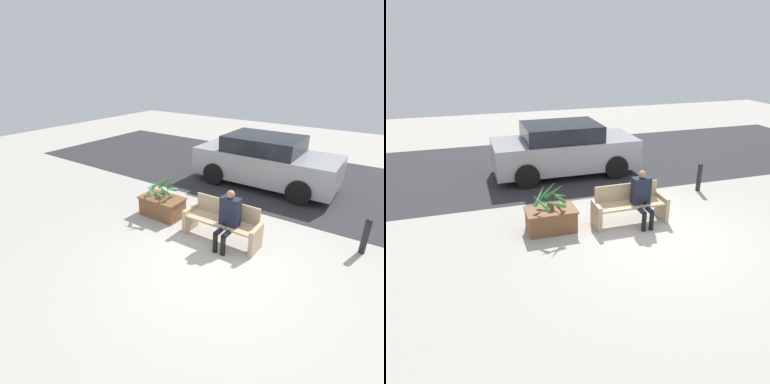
{
  "view_description": "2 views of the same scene",
  "coord_description": "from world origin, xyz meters",
  "views": [
    {
      "loc": [
        2.44,
        -4.24,
        3.54
      ],
      "look_at": [
        -1.16,
        0.96,
        0.84
      ],
      "focal_mm": 28.0,
      "sensor_mm": 36.0,
      "label": 1
    },
    {
      "loc": [
        -3.61,
        -6.19,
        3.91
      ],
      "look_at": [
        -1.47,
        0.75,
        0.9
      ],
      "focal_mm": 35.0,
      "sensor_mm": 36.0,
      "label": 2
    }
  ],
  "objects": [
    {
      "name": "bollard_post",
      "position": [
        2.36,
        1.95,
        0.41
      ],
      "size": [
        0.14,
        0.14,
        0.78
      ],
      "color": "black",
      "rests_on": "ground_plane"
    },
    {
      "name": "parked_car",
      "position": [
        -0.78,
        4.4,
        0.78
      ],
      "size": [
        4.29,
        1.98,
        1.56
      ],
      "color": "#99999E",
      "rests_on": "ground_plane"
    },
    {
      "name": "planter_box",
      "position": [
        -2.03,
        0.9,
        0.27
      ],
      "size": [
        1.09,
        0.66,
        0.5
      ],
      "color": "brown",
      "rests_on": "ground_plane"
    },
    {
      "name": "road_surface",
      "position": [
        0.0,
        5.42,
        0.0
      ],
      "size": [
        20.0,
        6.0,
        0.01
      ],
      "primitive_type": "cube",
      "color": "#2D2D30",
      "rests_on": "ground_plane"
    },
    {
      "name": "ground_plane",
      "position": [
        0.0,
        0.0,
        0.0
      ],
      "size": [
        30.0,
        30.0,
        0.0
      ],
      "primitive_type": "plane",
      "color": "#ADA89E"
    },
    {
      "name": "person_seated",
      "position": [
        -0.03,
        0.62,
        0.69
      ],
      "size": [
        0.4,
        0.58,
        1.25
      ],
      "color": "black",
      "rests_on": "ground_plane"
    },
    {
      "name": "potted_plant",
      "position": [
        -2.03,
        0.9,
        0.77
      ],
      "size": [
        0.75,
        0.77,
        0.56
      ],
      "color": "brown",
      "rests_on": "planter_box"
    },
    {
      "name": "bench",
      "position": [
        -0.25,
        0.79,
        0.41
      ],
      "size": [
        1.7,
        0.54,
        0.86
      ],
      "color": "tan",
      "rests_on": "ground_plane"
    }
  ]
}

